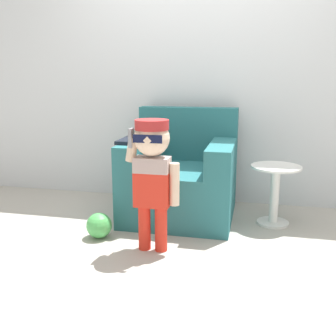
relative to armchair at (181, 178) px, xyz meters
The scene contains 6 objects.
ground_plane 0.43m from the armchair, 77.58° to the right, with size 10.00×10.00×0.00m, color #ADA89E.
wall_back 1.09m from the armchair, 83.81° to the left, with size 10.00×0.05×2.60m.
armchair is the anchor object (origin of this frame).
person_child 0.83m from the armchair, 94.03° to the right, with size 0.39×0.29×0.94m.
side_table 0.81m from the armchair, ahead, with size 0.41×0.41×0.51m.
toy_ball 0.87m from the armchair, 128.54° to the right, with size 0.20×0.20×0.20m.
Camera 1 is at (0.58, -3.07, 1.22)m, focal length 42.00 mm.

